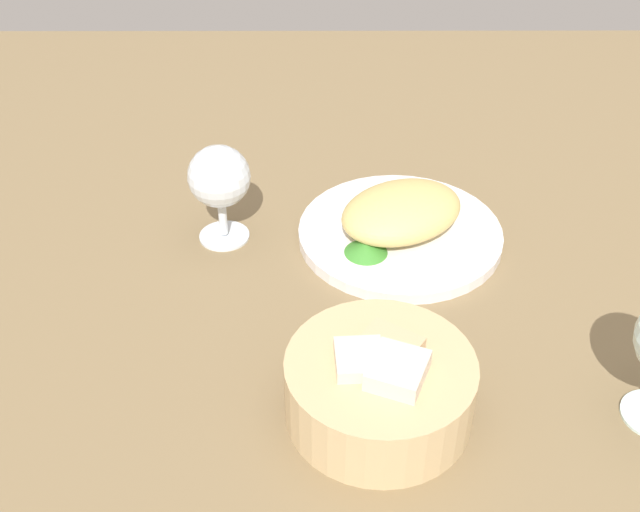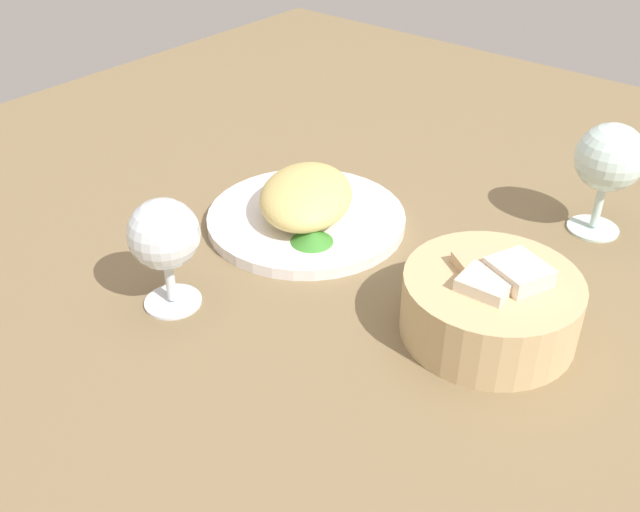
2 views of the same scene
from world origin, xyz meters
TOP-DOWN VIEW (x-y plane):
  - ground_plane at (0.00, 0.00)cm, footprint 140.00×140.00cm
  - plate at (2.12, -5.90)cm, footprint 24.09×24.09cm
  - omelette at (2.12, -5.90)cm, footprint 18.62×17.22cm
  - lettuce_garnish at (6.40, -1.39)cm, footprint 4.97×4.97cm
  - bread_basket at (6.31, 21.14)cm, footprint 17.12×17.12cm
  - wine_glass_near at (23.02, -6.32)cm, footprint 7.20×7.20cm

SIDE VIEW (x-z plane):
  - ground_plane at x=0.00cm, z-range -2.00..0.00cm
  - plate at x=2.12cm, z-range 0.00..1.40cm
  - lettuce_garnish at x=6.40cm, z-range 1.40..3.02cm
  - bread_basket at x=6.31cm, z-range -0.57..7.63cm
  - omelette at x=2.12cm, z-range 1.40..6.40cm
  - wine_glass_near at x=23.02cm, z-range 1.94..14.02cm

